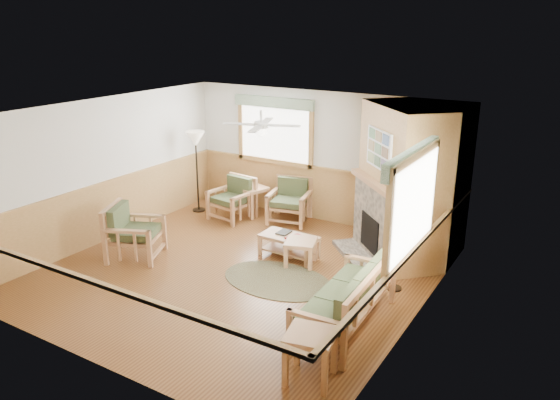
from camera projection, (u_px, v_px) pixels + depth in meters
The scene contains 24 objects.
floor at pixel (238, 272), 9.16m from camera, with size 6.00×6.00×0.01m, color brown.
ceiling at pixel (234, 112), 8.31m from camera, with size 6.00×6.00×0.01m, color white.
wall_back at pixel (322, 157), 11.17m from camera, with size 6.00×0.02×2.70m, color silver.
wall_front at pixel (84, 264), 6.30m from camera, with size 6.00×0.02×2.70m, color silver.
wall_left at pixel (106, 170), 10.22m from camera, with size 0.02×6.00×2.70m, color silver.
wall_right at pixel (419, 232), 7.25m from camera, with size 0.02×6.00×2.70m, color silver.
wainscot at pixel (237, 242), 8.99m from camera, with size 6.00×6.00×1.10m, color #AE8147, non-canonical shape.
fireplace at pixel (402, 184), 9.38m from camera, with size 2.20×2.20×2.70m, color #AE8147, non-canonical shape.
window_back at pixel (275, 96), 11.30m from camera, with size 1.90×0.16×1.50m, color white, non-canonical shape.
window_right at pixel (419, 148), 6.74m from camera, with size 0.16×1.90×1.50m, color white, non-canonical shape.
ceiling_fan at pixel (261, 113), 8.42m from camera, with size 1.24×1.24×0.36m, color white, non-canonical shape.
sofa at pixel (346, 297), 7.42m from camera, with size 0.80×1.96×0.90m, color #AD7B51, non-canonical shape.
armchair_back_left at pixel (232, 199), 11.50m from camera, with size 0.78×0.78×0.88m, color #AD7B51, non-canonical shape.
armchair_back_right at pixel (289, 201), 11.33m from camera, with size 0.80×0.80×0.89m, color #AD7B51, non-canonical shape.
armchair_left at pixel (135, 232), 9.60m from camera, with size 0.86×0.86×0.97m, color #AD7B51, non-canonical shape.
coffee_table at pixel (289, 247), 9.67m from camera, with size 1.02×0.51×0.41m, color #AD7B51, non-canonical shape.
end_table_chairs at pixel (253, 201), 11.76m from camera, with size 0.56×0.53×0.62m, color #AD7B51, non-canonical shape.
end_table_sofa at pixel (310, 356), 6.35m from camera, with size 0.56×0.53×0.62m, color #AD7B51, non-canonical shape.
footstool at pixel (300, 253), 9.39m from camera, with size 0.51×0.51×0.44m, color #AD7B51, non-canonical shape.
braided_rug at pixel (278, 280), 8.88m from camera, with size 1.89×1.89×0.01m, color brown.
floor_lamp_left at pixel (197, 172), 11.82m from camera, with size 0.41×0.41×1.79m, color black, non-canonical shape.
floor_lamp_right at pixel (397, 244), 8.35m from camera, with size 0.35×0.35×1.54m, color black, non-canonical shape.
book_red at pixel (295, 237), 9.48m from camera, with size 0.22×0.30×0.03m, color maroon.
book_dark at pixel (284, 232), 9.73m from camera, with size 0.20×0.27×0.03m, color black.
Camera 1 is at (4.93, -6.73, 4.05)m, focal length 35.00 mm.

